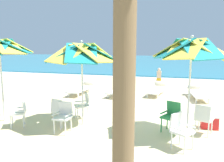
# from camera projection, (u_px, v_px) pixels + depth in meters

# --- Properties ---
(ground_plane) EXTENTS (80.00, 80.00, 0.00)m
(ground_plane) POSITION_uv_depth(u_px,v_px,m) (181.00, 112.00, 8.44)
(ground_plane) COLOR beige
(sea) EXTENTS (80.00, 36.00, 0.10)m
(sea) POSITION_uv_depth(u_px,v_px,m) (178.00, 62.00, 34.23)
(sea) COLOR teal
(sea) RESTS_ON ground
(surf_foam) EXTENTS (80.00, 0.70, 0.01)m
(surf_foam) POSITION_uv_depth(u_px,v_px,m) (179.00, 79.00, 16.85)
(surf_foam) COLOR white
(surf_foam) RESTS_ON ground
(beach_umbrella_0) EXTENTS (2.04, 2.04, 2.73)m
(beach_umbrella_0) POSITION_uv_depth(u_px,v_px,m) (191.00, 50.00, 5.99)
(beach_umbrella_0) COLOR silver
(beach_umbrella_0) RESTS_ON ground
(plastic_chair_0) EXTENTS (0.63, 0.62, 0.87)m
(plastic_chair_0) POSITION_uv_depth(u_px,v_px,m) (180.00, 129.00, 5.39)
(plastic_chair_0) COLOR white
(plastic_chair_0) RESTS_ON ground
(plastic_chair_1) EXTENTS (0.57, 0.59, 0.87)m
(plastic_chair_1) POSITION_uv_depth(u_px,v_px,m) (203.00, 118.00, 6.22)
(plastic_chair_1) COLOR white
(plastic_chair_1) RESTS_ON ground
(plastic_chair_2) EXTENTS (0.59, 0.61, 0.87)m
(plastic_chair_2) POSITION_uv_depth(u_px,v_px,m) (171.00, 115.00, 6.47)
(plastic_chair_2) COLOR #2D8C4C
(plastic_chair_2) RESTS_ON ground
(beach_umbrella_1) EXTENTS (2.25, 2.25, 2.62)m
(beach_umbrella_1) POSITION_uv_depth(u_px,v_px,m) (82.00, 53.00, 6.79)
(beach_umbrella_1) COLOR silver
(beach_umbrella_1) RESTS_ON ground
(plastic_chair_3) EXTENTS (0.44, 0.47, 0.87)m
(plastic_chair_3) POSITION_uv_depth(u_px,v_px,m) (64.00, 115.00, 6.44)
(plastic_chair_3) COLOR white
(plastic_chair_3) RESTS_ON ground
(plastic_chair_4) EXTENTS (0.63, 0.62, 0.87)m
(plastic_chair_4) POSITION_uv_depth(u_px,v_px,m) (83.00, 104.00, 7.66)
(plastic_chair_4) COLOR white
(plastic_chair_4) RESTS_ON ground
(plastic_chair_5) EXTENTS (0.55, 0.57, 0.87)m
(plastic_chair_5) POSITION_uv_depth(u_px,v_px,m) (60.00, 110.00, 6.92)
(plastic_chair_5) COLOR white
(plastic_chair_5) RESTS_ON ground
(plastic_chair_6) EXTENTS (0.62, 0.61, 0.87)m
(plastic_chair_6) POSITION_uv_depth(u_px,v_px,m) (20.00, 111.00, 6.86)
(plastic_chair_6) COLOR white
(plastic_chair_6) RESTS_ON ground
(sun_lounger_0) EXTENTS (0.91, 2.21, 0.62)m
(sun_lounger_0) POSITION_uv_depth(u_px,v_px,m) (198.00, 93.00, 10.50)
(sun_lounger_0) COLOR white
(sun_lounger_0) RESTS_ON ground
(sun_lounger_1) EXTENTS (0.92, 2.21, 0.62)m
(sun_lounger_1) POSITION_uv_depth(u_px,v_px,m) (157.00, 89.00, 11.39)
(sun_lounger_1) COLOR white
(sun_lounger_1) RESTS_ON ground
(sun_lounger_2) EXTENTS (1.04, 2.23, 0.62)m
(sun_lounger_2) POSITION_uv_depth(u_px,v_px,m) (121.00, 90.00, 11.29)
(sun_lounger_2) COLOR white
(sun_lounger_2) RESTS_ON ground
(sun_lounger_3) EXTENTS (0.69, 2.16, 0.62)m
(sun_lounger_3) POSITION_uv_depth(u_px,v_px,m) (81.00, 88.00, 11.60)
(sun_lounger_3) COLOR white
(sun_lounger_3) RESTS_ON ground
(cooler_box) EXTENTS (0.50, 0.34, 0.40)m
(cooler_box) POSITION_uv_depth(u_px,v_px,m) (210.00, 122.00, 6.76)
(cooler_box) COLOR red
(cooler_box) RESTS_ON ground
(beachgoer_seated) EXTENTS (0.30, 0.93, 0.92)m
(beachgoer_seated) POSITION_uv_depth(u_px,v_px,m) (159.00, 77.00, 15.95)
(beachgoer_seated) COLOR yellow
(beachgoer_seated) RESTS_ON ground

